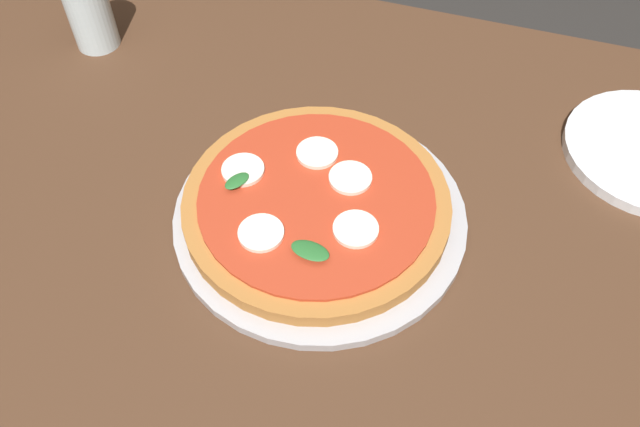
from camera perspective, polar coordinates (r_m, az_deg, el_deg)
name	(u,v)px	position (r m, az deg, el deg)	size (l,w,h in m)	color
dining_table	(349,302)	(0.78, 2.59, -7.89)	(1.45, 0.94, 0.78)	#4C301E
serving_tray	(320,216)	(0.72, 0.00, -0.20)	(0.33, 0.33, 0.01)	#B2B2B7
pizza	(316,202)	(0.71, -0.36, 0.99)	(0.30, 0.30, 0.03)	#B27033
glass_cup	(88,9)	(0.98, -19.96, 16.78)	(0.06, 0.06, 0.11)	silver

